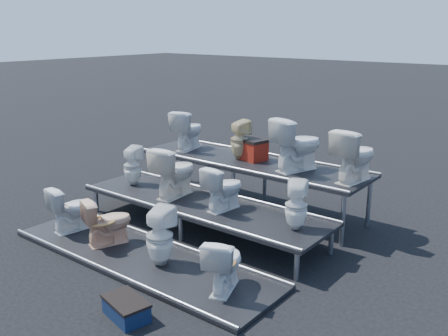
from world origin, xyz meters
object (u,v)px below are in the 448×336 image
Objects in this scene: toilet_7 at (296,205)px; toilet_8 at (188,130)px; toilet_2 at (160,236)px; toilet_1 at (108,221)px; toilet_3 at (224,263)px; red_crate at (252,151)px; toilet_4 at (133,166)px; toilet_11 at (355,155)px; toilet_0 at (72,208)px; toilet_5 at (174,171)px; toilet_9 at (240,140)px; toilet_6 at (224,188)px; step_stool at (126,310)px; toilet_10 at (297,144)px.

toilet_7 is 3.39m from toilet_8.
toilet_1 is at bearing -9.53° from toilet_2.
toilet_3 is 1.52× the size of red_crate.
toilet_11 is at bearing -171.09° from toilet_4.
red_crate is (1.41, 0.10, -0.21)m from toilet_8.
toilet_5 is at bearing -116.24° from toilet_0.
toilet_0 is 1.66m from toilet_5.
toilet_5 is (0.99, 0.00, 0.08)m from toilet_4.
toilet_9 reaches higher than toilet_5.
toilet_6 is at bearing 168.20° from toilet_4.
toilet_8 is 1.43m from red_crate.
toilet_3 is at bearing 126.81° from toilet_8.
toilet_8 is 1.38× the size of step_stool.
toilet_1 is 1.38m from toilet_5.
toilet_7 reaches higher than toilet_4.
toilet_7 is 0.84× the size of toilet_11.
toilet_6 is 1.52m from toilet_9.
toilet_1 is 1.74m from toilet_6.
toilet_9 is at bearing 120.54° from step_stool.
toilet_10 is 0.98m from red_crate.
toilet_0 is at bearing -106.12° from red_crate.
toilet_11 is (0.43, 2.60, 0.86)m from toilet_3.
toilet_5 is at bearing 59.90° from toilet_10.
toilet_1 is at bearing 95.34° from toilet_8.
toilet_2 is at bearing -19.65° from toilet_3.
toilet_11 is at bearing -156.81° from toilet_5.
red_crate reaches higher than toilet_0.
toilet_6 is (1.99, 0.00, -0.00)m from toilet_4.
step_stool is at bearing 167.13° from toilet_1.
toilet_1 is 0.87× the size of toilet_2.
toilet_5 is 2.01m from toilet_10.
toilet_5 reaches higher than step_stool.
toilet_11 reaches higher than toilet_9.
toilet_7 is (2.33, 1.30, 0.39)m from toilet_1.
toilet_4 is 0.78× the size of toilet_10.
toilet_0 is 0.82× the size of toilet_10.
toilet_1 is 1.95m from step_stool.
toilet_6 is 0.84× the size of toilet_11.
red_crate is at bearing 117.20° from step_stool.
toilet_2 is 1.15× the size of toilet_9.
toilet_9 is (-0.62, 2.60, 0.75)m from toilet_2.
toilet_5 is 1.00m from toilet_6.
step_stool is (2.49, -2.37, -0.70)m from toilet_4.
toilet_7 reaches higher than toilet_3.
toilet_3 is 0.98× the size of toilet_9.
toilet_9 is (1.26, 2.60, 0.79)m from toilet_0.
toilet_11 reaches higher than toilet_3.
toilet_2 is 1.07× the size of toilet_8.
toilet_1 is at bearing -90.83° from red_crate.
toilet_6 is at bearing -101.47° from toilet_2.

